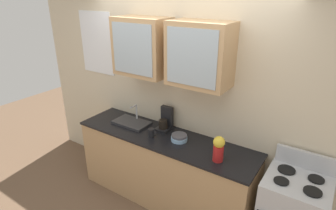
% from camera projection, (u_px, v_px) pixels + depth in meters
% --- Properties ---
extents(ground_plane, '(10.00, 10.00, 0.00)m').
position_uv_depth(ground_plane, '(164.00, 197.00, 3.70)').
color(ground_plane, brown).
extents(back_wall_unit, '(4.65, 0.48, 2.85)m').
position_uv_depth(back_wall_unit, '(178.00, 82.00, 3.35)').
color(back_wall_unit, beige).
rests_on(back_wall_unit, ground_plane).
extents(counter, '(2.30, 0.61, 0.92)m').
position_uv_depth(counter, '(164.00, 168.00, 3.52)').
color(counter, tan).
rests_on(counter, ground_plane).
extents(sink_faucet, '(0.47, 0.28, 0.24)m').
position_uv_depth(sink_faucet, '(132.00, 122.00, 3.66)').
color(sink_faucet, '#2D2D30').
rests_on(sink_faucet, counter).
extents(bowl_stack, '(0.19, 0.19, 0.08)m').
position_uv_depth(bowl_stack, '(179.00, 138.00, 3.25)').
color(bowl_stack, '#8CB7E0').
rests_on(bowl_stack, counter).
extents(vase, '(0.12, 0.12, 0.28)m').
position_uv_depth(vase, '(219.00, 148.00, 2.82)').
color(vase, '#B21E1E').
rests_on(vase, counter).
extents(cup_near_sink, '(0.11, 0.07, 0.10)m').
position_uv_depth(cup_near_sink, '(151.00, 133.00, 3.33)').
color(cup_near_sink, black).
rests_on(cup_near_sink, counter).
extents(coffee_maker, '(0.17, 0.20, 0.29)m').
position_uv_depth(coffee_maker, '(165.00, 121.00, 3.49)').
color(coffee_maker, black).
rests_on(coffee_maker, counter).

